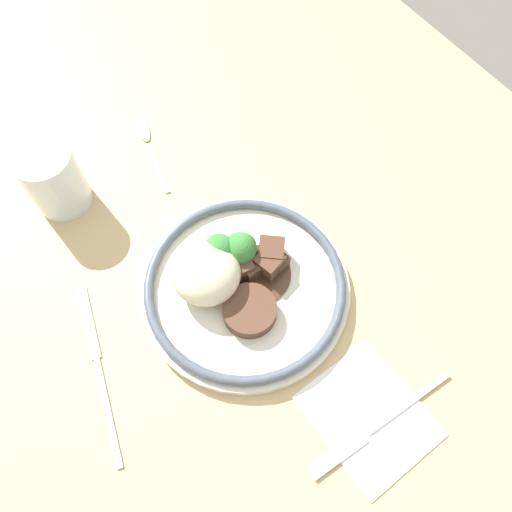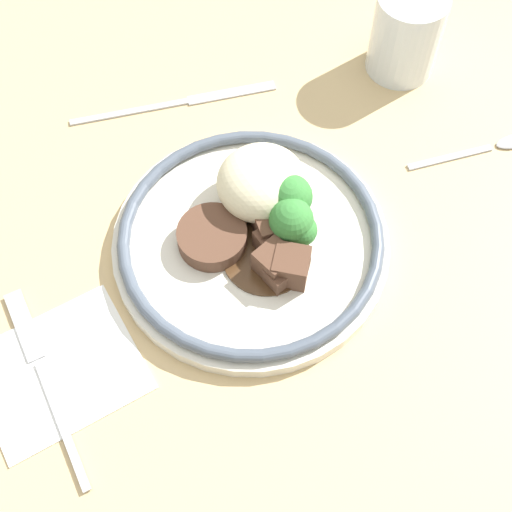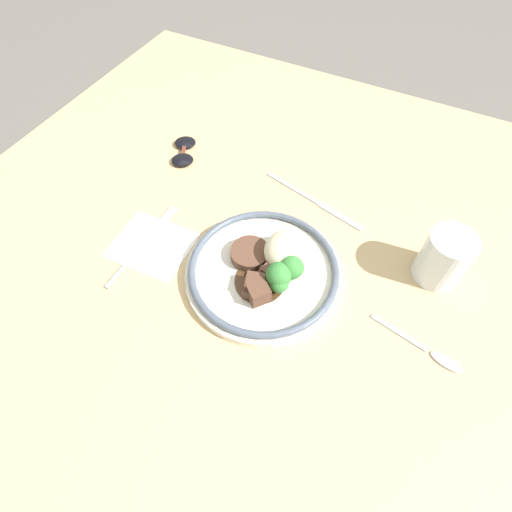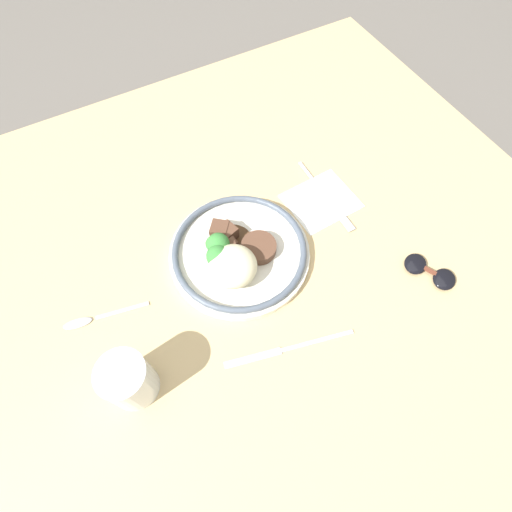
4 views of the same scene
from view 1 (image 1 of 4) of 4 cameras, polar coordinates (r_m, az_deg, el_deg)
The scene contains 8 objects.
ground_plane at distance 0.68m, azimuth -6.42°, elevation -4.73°, with size 8.00×8.00×0.00m, color #5B5651.
dining_table at distance 0.66m, azimuth -6.62°, elevation -3.92°, with size 1.35×1.16×0.05m.
napkin at distance 0.60m, azimuth 12.74°, elevation -17.37°, with size 0.14×0.12×0.00m.
plate at distance 0.61m, azimuth -1.96°, elevation -2.95°, with size 0.26×0.26×0.07m.
juice_glass at distance 0.71m, azimuth -21.95°, elevation 7.82°, with size 0.07×0.07×0.09m.
fork at distance 0.59m, azimuth 12.76°, elevation -19.01°, with size 0.02×0.20×0.00m.
knife at distance 0.62m, azimuth -17.62°, elevation -11.66°, with size 0.22×0.06×0.00m.
spoon at distance 0.77m, azimuth -12.38°, elevation 12.92°, with size 0.15×0.04×0.01m.
Camera 1 is at (-0.26, 0.08, 0.62)m, focal length 35.00 mm.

